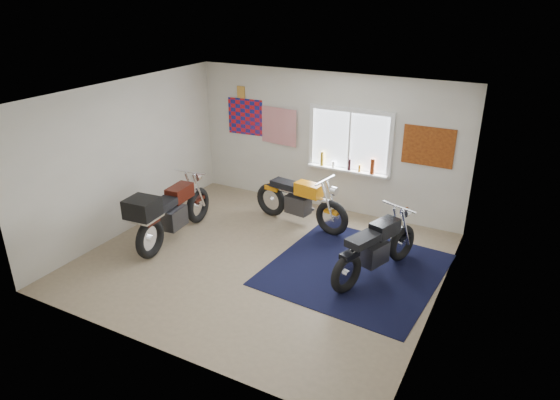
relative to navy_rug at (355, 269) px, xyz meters
The scene contains 10 objects.
ground 1.50m from the navy_rug, 163.35° to the right, with size 5.50×5.50×0.00m, color #9E896B.
room_shell 2.22m from the navy_rug, 163.35° to the right, with size 5.50×5.50×5.50m.
navy_rug is the anchor object (origin of this frame).
window_assembly 2.63m from the navy_rug, 114.78° to the left, with size 1.66×0.17×1.26m.
oil_bottles 2.38m from the navy_rug, 113.40° to the left, with size 1.10×0.09×0.30m.
flag_display 4.47m from the navy_rug, 148.47° to the left, with size 1.60×0.10×1.17m.
triumph_poster 2.62m from the navy_rug, 76.04° to the left, with size 0.90×0.03×0.70m, color #A54C14.
yellow_triumph 1.89m from the navy_rug, 144.40° to the left, with size 2.03×0.62×1.02m.
black_chrome_bike 0.54m from the navy_rug, ahead, with size 0.85×1.92×1.02m.
maroon_tourer 3.29m from the navy_rug, 168.80° to the right, with size 0.69×2.15×1.09m.
Camera 1 is at (3.59, -6.16, 4.13)m, focal length 32.00 mm.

